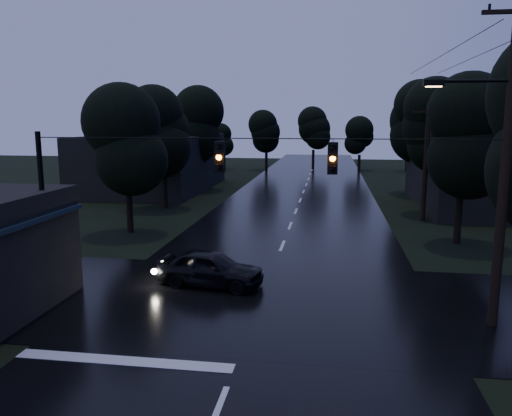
# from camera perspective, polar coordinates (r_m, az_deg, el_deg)

# --- Properties ---
(main_road) EXTENTS (12.00, 120.00, 0.02)m
(main_road) POSITION_cam_1_polar(r_m,az_deg,el_deg) (35.41, 4.58, -0.41)
(main_road) COLOR black
(main_road) RESTS_ON ground
(cross_street) EXTENTS (60.00, 9.00, 0.02)m
(cross_street) POSITION_cam_1_polar(r_m,az_deg,el_deg) (18.08, 0.54, -10.63)
(cross_street) COLOR black
(cross_street) RESTS_ON ground
(building_far_right) EXTENTS (10.00, 14.00, 4.40)m
(building_far_right) POSITION_cam_1_polar(r_m,az_deg,el_deg) (40.69, 25.15, 3.16)
(building_far_right) COLOR black
(building_far_right) RESTS_ON ground
(building_far_left) EXTENTS (10.00, 16.00, 5.00)m
(building_far_left) POSITION_cam_1_polar(r_m,az_deg,el_deg) (47.80, -11.56, 5.14)
(building_far_left) COLOR black
(building_far_left) RESTS_ON ground
(utility_pole_main) EXTENTS (3.50, 0.30, 10.00)m
(utility_pole_main) POSITION_cam_1_polar(r_m,az_deg,el_deg) (16.59, 26.40, 5.13)
(utility_pole_main) COLOR black
(utility_pole_main) RESTS_ON ground
(utility_pole_far) EXTENTS (2.00, 0.30, 7.50)m
(utility_pole_far) POSITION_cam_1_polar(r_m,az_deg,el_deg) (33.39, 18.85, 5.18)
(utility_pole_far) COLOR black
(utility_pole_far) RESTS_ON ground
(anchor_pole_left) EXTENTS (0.18, 0.18, 6.00)m
(anchor_pole_left) POSITION_cam_1_polar(r_m,az_deg,el_deg) (18.88, -23.07, -1.09)
(anchor_pole_left) COLOR black
(anchor_pole_left) RESTS_ON ground
(span_signals) EXTENTS (15.00, 0.37, 1.12)m
(span_signals) POSITION_cam_1_polar(r_m,az_deg,el_deg) (15.89, 2.06, 5.94)
(span_signals) COLOR black
(span_signals) RESTS_ON ground
(tree_left_a) EXTENTS (3.92, 3.92, 8.26)m
(tree_left_a) POSITION_cam_1_polar(r_m,az_deg,el_deg) (29.08, -14.57, 7.45)
(tree_left_a) COLOR black
(tree_left_a) RESTS_ON ground
(tree_left_b) EXTENTS (4.20, 4.20, 8.85)m
(tree_left_b) POSITION_cam_1_polar(r_m,az_deg,el_deg) (36.76, -10.57, 8.65)
(tree_left_b) COLOR black
(tree_left_b) RESTS_ON ground
(tree_left_c) EXTENTS (4.48, 4.48, 9.44)m
(tree_left_c) POSITION_cam_1_polar(r_m,az_deg,el_deg) (46.48, -7.24, 9.44)
(tree_left_c) COLOR black
(tree_left_c) RESTS_ON ground
(tree_right_a) EXTENTS (4.20, 4.20, 8.85)m
(tree_right_a) POSITION_cam_1_polar(r_m,az_deg,el_deg) (27.59, 22.69, 7.67)
(tree_right_a) COLOR black
(tree_right_a) RESTS_ON ground
(tree_right_b) EXTENTS (4.48, 4.48, 9.44)m
(tree_right_b) POSITION_cam_1_polar(r_m,az_deg,el_deg) (35.51, 20.56, 8.75)
(tree_right_b) COLOR black
(tree_right_b) RESTS_ON ground
(tree_right_c) EXTENTS (4.76, 4.76, 10.03)m
(tree_right_c) POSITION_cam_1_polar(r_m,az_deg,el_deg) (45.45, 18.73, 9.46)
(tree_right_c) COLOR black
(tree_right_c) RESTS_ON ground
(car) EXTENTS (4.35, 2.27, 1.41)m
(car) POSITION_cam_1_polar(r_m,az_deg,el_deg) (19.57, -5.23, -6.86)
(car) COLOR black
(car) RESTS_ON ground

